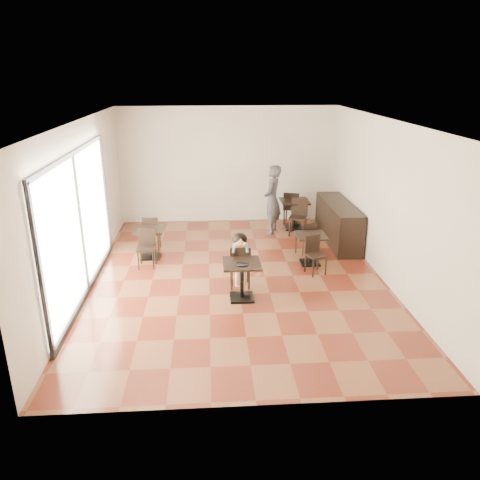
{
  "coord_description": "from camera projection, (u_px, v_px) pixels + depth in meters",
  "views": [
    {
      "loc": [
        -0.55,
        -8.92,
        4.06
      ],
      "look_at": [
        0.02,
        -0.47,
        1.0
      ],
      "focal_mm": 35.0,
      "sensor_mm": 36.0,
      "label": 1
    }
  ],
  "objects": [
    {
      "name": "chair_mid_b",
      "position": [
        316.0,
        255.0,
        9.85
      ],
      "size": [
        0.47,
        0.47,
        0.82
      ],
      "primitive_type": null,
      "rotation": [
        0.0,
        0.0,
        0.35
      ],
      "color": "black",
      "rests_on": "floor"
    },
    {
      "name": "service_counter",
      "position": [
        338.0,
        223.0,
        11.66
      ],
      "size": [
        0.6,
        2.4,
        1.0
      ],
      "primitive_type": "cube",
      "color": "black",
      "rests_on": "floor"
    },
    {
      "name": "chair_back_b",
      "position": [
        298.0,
        218.0,
        12.17
      ],
      "size": [
        0.54,
        0.54,
        0.95
      ],
      "primitive_type": null,
      "rotation": [
        0.0,
        0.0,
        -0.34
      ],
      "color": "black",
      "rests_on": "floor"
    },
    {
      "name": "cafe_table_mid",
      "position": [
        310.0,
        249.0,
        10.39
      ],
      "size": [
        0.83,
        0.83,
        0.68
      ],
      "primitive_type": null,
      "rotation": [
        0.0,
        0.0,
        0.35
      ],
      "color": "black",
      "rests_on": "floor"
    },
    {
      "name": "child",
      "position": [
        240.0,
        260.0,
        9.21
      ],
      "size": [
        0.4,
        0.56,
        1.12
      ],
      "primitive_type": null,
      "color": "slate",
      "rests_on": "child_chair"
    },
    {
      "name": "chair_left_b",
      "position": [
        146.0,
        249.0,
        10.18
      ],
      "size": [
        0.39,
        0.39,
        0.84
      ],
      "primitive_type": null,
      "rotation": [
        0.0,
        0.0,
        -0.03
      ],
      "color": "black",
      "rests_on": "floor"
    },
    {
      "name": "plate",
      "position": [
        242.0,
        264.0,
        8.53
      ],
      "size": [
        0.25,
        0.25,
        0.01
      ],
      "primitive_type": "cylinder",
      "color": "black",
      "rests_on": "child_table"
    },
    {
      "name": "child_chair",
      "position": [
        240.0,
        266.0,
        9.25
      ],
      "size": [
        0.4,
        0.4,
        0.89
      ],
      "primitive_type": null,
      "rotation": [
        0.0,
        0.0,
        3.14
      ],
      "color": "black",
      "rests_on": "floor"
    },
    {
      "name": "cafe_table_left",
      "position": [
        149.0,
        243.0,
        10.72
      ],
      "size": [
        0.68,
        0.68,
        0.7
      ],
      "primitive_type": null,
      "rotation": [
        0.0,
        0.0,
        -0.03
      ],
      "color": "black",
      "rests_on": "floor"
    },
    {
      "name": "wall_back",
      "position": [
        228.0,
        165.0,
        13.0
      ],
      "size": [
        6.0,
        0.01,
        3.2
      ],
      "primitive_type": "cube",
      "color": "silver",
      "rests_on": "floor"
    },
    {
      "name": "storefront_window",
      "position": [
        79.0,
        224.0,
        8.65
      ],
      "size": [
        0.04,
        4.5,
        2.6
      ],
      "primitive_type": "cube",
      "color": "white",
      "rests_on": "floor"
    },
    {
      "name": "wall_left",
      "position": [
        83.0,
        206.0,
        9.05
      ],
      "size": [
        0.01,
        8.0,
        3.2
      ],
      "primitive_type": "cube",
      "color": "silver",
      "rests_on": "floor"
    },
    {
      "name": "floor",
      "position": [
        237.0,
        277.0,
        9.79
      ],
      "size": [
        6.0,
        8.0,
        0.01
      ],
      "primitive_type": "cube",
      "color": "brown",
      "rests_on": "ground"
    },
    {
      "name": "chair_left_a",
      "position": [
        152.0,
        232.0,
        11.21
      ],
      "size": [
        0.39,
        0.39,
        0.84
      ],
      "primitive_type": null,
      "rotation": [
        0.0,
        0.0,
        3.11
      ],
      "color": "black",
      "rests_on": "floor"
    },
    {
      "name": "ceiling",
      "position": [
        237.0,
        121.0,
        8.7
      ],
      "size": [
        6.0,
        8.0,
        0.01
      ],
      "primitive_type": "cube",
      "color": "white",
      "rests_on": "floor"
    },
    {
      "name": "chair_mid_a",
      "position": [
        306.0,
        238.0,
        10.88
      ],
      "size": [
        0.47,
        0.47,
        0.82
      ],
      "primitive_type": null,
      "rotation": [
        0.0,
        0.0,
        3.49
      ],
      "color": "black",
      "rests_on": "floor"
    },
    {
      "name": "wall_front",
      "position": [
        258.0,
        294.0,
        5.49
      ],
      "size": [
        6.0,
        0.01,
        3.2
      ],
      "primitive_type": "cube",
      "color": "silver",
      "rests_on": "floor"
    },
    {
      "name": "child_table",
      "position": [
        242.0,
        281.0,
        8.75
      ],
      "size": [
        0.7,
        0.7,
        0.74
      ],
      "primitive_type": null,
      "color": "black",
      "rests_on": "floor"
    },
    {
      "name": "cafe_table_back",
      "position": [
        294.0,
        214.0,
        12.71
      ],
      "size": [
        0.95,
        0.95,
        0.79
      ],
      "primitive_type": null,
      "rotation": [
        0.0,
        0.0,
        -0.34
      ],
      "color": "black",
      "rests_on": "floor"
    },
    {
      "name": "pizza_slice",
      "position": [
        241.0,
        244.0,
        8.89
      ],
      "size": [
        0.26,
        0.2,
        0.06
      ],
      "primitive_type": null,
      "color": "tan",
      "rests_on": "child"
    },
    {
      "name": "chair_back_a",
      "position": [
        292.0,
        208.0,
        13.02
      ],
      "size": [
        0.54,
        0.54,
        0.95
      ],
      "primitive_type": null,
      "rotation": [
        0.0,
        0.0,
        2.8
      ],
      "color": "black",
      "rests_on": "floor"
    },
    {
      "name": "adult_patron",
      "position": [
        272.0,
        200.0,
        12.22
      ],
      "size": [
        0.63,
        0.77,
        1.81
      ],
      "primitive_type": "imported",
      "rotation": [
        0.0,
        0.0,
        -1.91
      ],
      "color": "#3F3E44",
      "rests_on": "floor"
    },
    {
      "name": "wall_right",
      "position": [
        385.0,
        201.0,
        9.44
      ],
      "size": [
        0.01,
        8.0,
        3.2
      ],
      "primitive_type": "cube",
      "color": "silver",
      "rests_on": "floor"
    }
  ]
}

